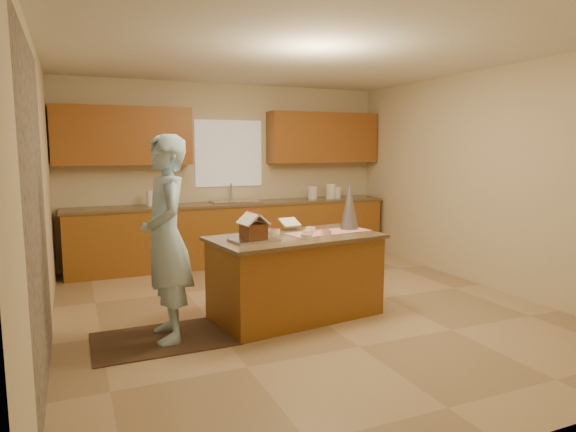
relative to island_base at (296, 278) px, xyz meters
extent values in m
plane|color=tan|center=(0.17, 0.17, -0.41)|extent=(5.50, 5.50, 0.00)
plane|color=silver|center=(0.17, 0.17, 2.29)|extent=(5.50, 5.50, 0.00)
plane|color=beige|center=(0.17, 2.92, 0.94)|extent=(5.50, 5.50, 0.00)
plane|color=beige|center=(0.17, -2.58, 0.94)|extent=(5.50, 5.50, 0.00)
plane|color=beige|center=(-2.33, 0.17, 0.94)|extent=(5.50, 5.50, 0.00)
plane|color=beige|center=(2.67, 0.17, 0.94)|extent=(5.50, 5.50, 0.00)
plane|color=gray|center=(-2.31, -0.63, 0.84)|extent=(0.00, 2.50, 2.50)
cube|color=white|center=(0.17, 2.89, 1.24)|extent=(1.05, 0.03, 1.00)
cube|color=brown|center=(0.17, 2.62, 0.03)|extent=(4.80, 0.60, 0.88)
cube|color=brown|center=(0.17, 2.62, 0.49)|extent=(4.85, 0.63, 0.04)
cube|color=#9A5421|center=(-1.38, 2.74, 1.49)|extent=(1.85, 0.35, 0.80)
cube|color=#9A5421|center=(1.72, 2.74, 1.49)|extent=(1.85, 0.35, 0.80)
cube|color=silver|center=(0.17, 2.62, 0.48)|extent=(0.70, 0.45, 0.12)
cylinder|color=silver|center=(0.17, 2.80, 0.65)|extent=(0.03, 0.03, 0.28)
cube|color=brown|center=(0.00, 0.00, 0.00)|extent=(1.75, 1.04, 0.81)
cube|color=brown|center=(0.00, 0.00, 0.42)|extent=(1.83, 1.12, 0.04)
cube|color=#B30C12|center=(0.41, 0.05, 0.44)|extent=(0.96, 0.45, 0.01)
cube|color=silver|center=(-0.50, -0.11, 0.45)|extent=(0.46, 0.37, 0.02)
cube|color=white|center=(0.09, 0.36, 0.52)|extent=(0.22, 0.18, 0.09)
cone|color=#A2A0AB|center=(0.71, 0.14, 0.70)|extent=(0.23, 0.23, 0.51)
cube|color=black|center=(-1.37, -0.12, -0.40)|extent=(1.25, 0.82, 0.01)
imported|color=#B0DCFA|center=(-1.32, -0.12, 0.53)|extent=(0.44, 0.67, 1.84)
cylinder|color=white|center=(1.48, 2.62, 0.62)|extent=(0.15, 0.15, 0.20)
cylinder|color=white|center=(1.81, 2.62, 0.64)|extent=(0.17, 0.17, 0.24)
cylinder|color=white|center=(1.92, 2.62, 0.61)|extent=(0.13, 0.13, 0.19)
cylinder|color=white|center=(-1.07, 2.62, 0.63)|extent=(0.10, 0.10, 0.22)
cube|color=brown|center=(-0.50, -0.11, 0.54)|extent=(0.23, 0.25, 0.15)
cube|color=white|center=(-0.55, -0.12, 0.66)|extent=(0.17, 0.27, 0.12)
cube|color=white|center=(-0.44, -0.10, 0.66)|extent=(0.17, 0.27, 0.12)
cylinder|color=red|center=(-0.50, -0.11, 0.72)|extent=(0.05, 0.26, 0.02)
cylinder|color=silver|center=(0.23, 0.14, 0.47)|extent=(0.11, 0.11, 0.05)
cylinder|color=pink|center=(0.02, -0.21, 0.47)|extent=(0.11, 0.11, 0.05)
cylinder|color=red|center=(-0.16, 0.17, 0.47)|extent=(0.11, 0.11, 0.05)
cylinder|color=red|center=(0.30, -0.09, 0.47)|extent=(0.11, 0.11, 0.05)
cylinder|color=#DBFD27|center=(0.13, -0.03, 0.47)|extent=(0.11, 0.11, 0.05)
cylinder|color=#973274|center=(-0.22, 0.24, 0.47)|extent=(0.11, 0.11, 0.05)
camera|label=1|loc=(-2.07, -4.58, 1.32)|focal=31.23mm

